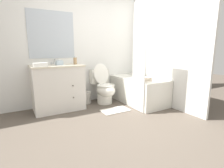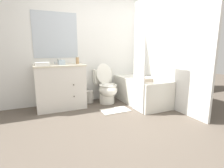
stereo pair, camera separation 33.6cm
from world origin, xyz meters
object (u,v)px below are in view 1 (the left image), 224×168
object	(u,v)px
toilet	(104,88)
bath_towel_folded	(143,79)
bathtub	(138,90)
tissue_box	(59,63)
soap_dispenser	(75,61)
wastebasket	(86,97)
bath_mat	(115,110)
vanity_cabinet	(58,87)
sink_faucet	(54,63)
hand_towel_folded	(40,65)

from	to	relation	value
toilet	bath_towel_folded	bearing A→B (deg)	-50.99
bathtub	tissue_box	size ratio (longest dim) A/B	9.99
tissue_box	soap_dispenser	distance (m)	0.32
wastebasket	bath_mat	bearing A→B (deg)	-67.26
soap_dispenser	bath_towel_folded	bearing A→B (deg)	-33.06
wastebasket	soap_dispenser	distance (m)	0.88
toilet	wastebasket	world-z (taller)	toilet
vanity_cabinet	bathtub	size ratio (longest dim) A/B	0.70
wastebasket	soap_dispenser	xyz separation A→B (m)	(-0.25, -0.09, 0.83)
sink_faucet	bath_towel_folded	size ratio (longest dim) A/B	0.51
wastebasket	bathtub	bearing A→B (deg)	-25.35
tissue_box	bath_towel_folded	distance (m)	1.69
bath_towel_folded	wastebasket	bearing A→B (deg)	137.08
bath_towel_folded	hand_towel_folded	bearing A→B (deg)	163.19
soap_dispenser	bath_towel_folded	world-z (taller)	soap_dispenser
toilet	wastebasket	bearing A→B (deg)	154.70
tissue_box	hand_towel_folded	world-z (taller)	tissue_box
wastebasket	bath_towel_folded	bearing A→B (deg)	-42.92
vanity_cabinet	toilet	xyz separation A→B (m)	(0.99, -0.07, -0.12)
tissue_box	soap_dispenser	bearing A→B (deg)	2.50
bath_towel_folded	bath_mat	world-z (taller)	bath_towel_folded
vanity_cabinet	tissue_box	distance (m)	0.48
toilet	bath_mat	world-z (taller)	toilet
tissue_box	bath_towel_folded	size ratio (longest dim) A/B	0.50
toilet	hand_towel_folded	distance (m)	1.44
soap_dispenser	wastebasket	bearing A→B (deg)	19.21
sink_faucet	soap_dispenser	world-z (taller)	soap_dispenser
hand_towel_folded	wastebasket	bearing A→B (deg)	16.48
bathtub	tissue_box	distance (m)	1.81
bathtub	soap_dispenser	distance (m)	1.54
bathtub	bath_towel_folded	bearing A→B (deg)	-114.93
hand_towel_folded	bathtub	bearing A→B (deg)	-6.30
vanity_cabinet	bath_towel_folded	bearing A→B (deg)	-25.82
sink_faucet	wastebasket	world-z (taller)	sink_faucet
toilet	bathtub	distance (m)	0.78
sink_faucet	hand_towel_folded	world-z (taller)	sink_faucet
sink_faucet	hand_towel_folded	xyz separation A→B (m)	(-0.32, -0.39, -0.00)
sink_faucet	vanity_cabinet	bearing A→B (deg)	-90.00
vanity_cabinet	soap_dispenser	bearing A→B (deg)	1.80
bath_mat	bathtub	bearing A→B (deg)	18.20
sink_faucet	soap_dispenser	distance (m)	0.42
toilet	bathtub	xyz separation A→B (m)	(0.70, -0.33, -0.05)
bathtub	wastebasket	xyz separation A→B (m)	(-1.06, 0.50, -0.15)
toilet	wastebasket	size ratio (longest dim) A/B	3.25
vanity_cabinet	tissue_box	size ratio (longest dim) A/B	7.02
soap_dispenser	bath_mat	bearing A→B (deg)	-49.41
bath_mat	tissue_box	bearing A→B (deg)	143.96
sink_faucet	bathtub	bearing A→B (deg)	-19.78
toilet	bath_towel_folded	world-z (taller)	toilet
sink_faucet	bath_towel_folded	xyz separation A→B (m)	(1.53, -0.95, -0.33)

